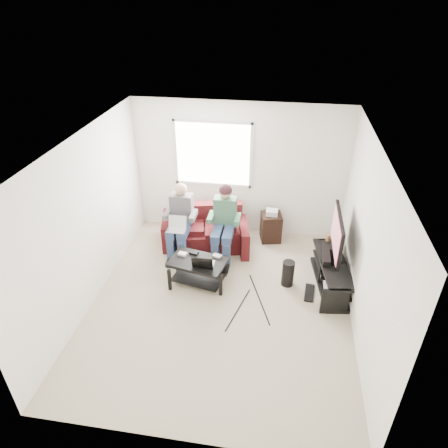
{
  "coord_description": "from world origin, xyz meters",
  "views": [
    {
      "loc": [
        0.8,
        -4.67,
        4.36
      ],
      "look_at": [
        -0.03,
        0.6,
        1.1
      ],
      "focal_mm": 32.0,
      "sensor_mm": 36.0,
      "label": 1
    }
  ],
  "objects_px": {
    "subwoofer": "(288,273)",
    "end_table": "(271,226)",
    "sofa": "(205,232)",
    "coffee_table": "(198,267)",
    "tv_stand": "(331,275)",
    "tv": "(337,235)"
  },
  "relations": [
    {
      "from": "subwoofer",
      "to": "end_table",
      "type": "height_order",
      "value": "end_table"
    },
    {
      "from": "sofa",
      "to": "coffee_table",
      "type": "height_order",
      "value": "sofa"
    },
    {
      "from": "sofa",
      "to": "tv_stand",
      "type": "distance_m",
      "value": 2.45
    },
    {
      "from": "tv",
      "to": "subwoofer",
      "type": "height_order",
      "value": "tv"
    },
    {
      "from": "sofa",
      "to": "subwoofer",
      "type": "relative_size",
      "value": 3.94
    },
    {
      "from": "tv",
      "to": "end_table",
      "type": "height_order",
      "value": "tv"
    },
    {
      "from": "sofa",
      "to": "tv",
      "type": "bearing_deg",
      "value": -18.22
    },
    {
      "from": "sofa",
      "to": "tv",
      "type": "relative_size",
      "value": 1.62
    },
    {
      "from": "tv",
      "to": "end_table",
      "type": "relative_size",
      "value": 1.67
    },
    {
      "from": "sofa",
      "to": "end_table",
      "type": "bearing_deg",
      "value": 16.98
    },
    {
      "from": "coffee_table",
      "to": "end_table",
      "type": "distance_m",
      "value": 1.88
    },
    {
      "from": "tv_stand",
      "to": "end_table",
      "type": "height_order",
      "value": "end_table"
    },
    {
      "from": "tv",
      "to": "subwoofer",
      "type": "relative_size",
      "value": 2.42
    },
    {
      "from": "coffee_table",
      "to": "tv",
      "type": "height_order",
      "value": "tv"
    },
    {
      "from": "coffee_table",
      "to": "tv",
      "type": "xyz_separation_m",
      "value": [
        2.19,
        0.39,
        0.59
      ]
    },
    {
      "from": "tv_stand",
      "to": "end_table",
      "type": "distance_m",
      "value": 1.63
    },
    {
      "from": "coffee_table",
      "to": "tv_stand",
      "type": "bearing_deg",
      "value": 7.46
    },
    {
      "from": "coffee_table",
      "to": "tv_stand",
      "type": "distance_m",
      "value": 2.21
    },
    {
      "from": "coffee_table",
      "to": "tv",
      "type": "distance_m",
      "value": 2.3
    },
    {
      "from": "sofa",
      "to": "end_table",
      "type": "distance_m",
      "value": 1.28
    },
    {
      "from": "tv_stand",
      "to": "tv",
      "type": "distance_m",
      "value": 0.72
    },
    {
      "from": "subwoofer",
      "to": "end_table",
      "type": "xyz_separation_m",
      "value": [
        -0.36,
        1.32,
        0.07
      ]
    }
  ]
}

